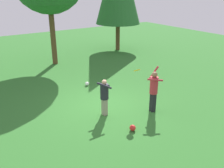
{
  "coord_description": "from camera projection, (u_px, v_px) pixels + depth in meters",
  "views": [
    {
      "loc": [
        -5.2,
        -8.47,
        5.04
      ],
      "look_at": [
        0.33,
        -0.18,
        1.05
      ],
      "focal_mm": 39.52,
      "sensor_mm": 36.0,
      "label": 1
    }
  ],
  "objects": [
    {
      "name": "ground_plane",
      "position": [
        104.0,
        106.0,
        11.1
      ],
      "size": [
        40.0,
        40.0,
        0.0
      ],
      "primitive_type": "plane",
      "color": "#2D6B28"
    },
    {
      "name": "person_catcher",
      "position": [
        104.0,
        94.0,
        10.01
      ],
      "size": [
        0.66,
        0.63,
        1.57
      ],
      "rotation": [
        0.0,
        0.0,
        -0.35
      ],
      "color": "gray",
      "rests_on": "ground_plane"
    },
    {
      "name": "ball_red",
      "position": [
        133.0,
        128.0,
        9.16
      ],
      "size": [
        0.24,
        0.24,
        0.24
      ],
      "primitive_type": "sphere",
      "color": "red",
      "rests_on": "ground_plane"
    },
    {
      "name": "ball_white",
      "position": [
        87.0,
        84.0,
        13.31
      ],
      "size": [
        0.21,
        0.21,
        0.21
      ],
      "primitive_type": "sphere",
      "color": "white",
      "rests_on": "ground_plane"
    },
    {
      "name": "person_thrower",
      "position": [
        154.0,
        88.0,
        10.25
      ],
      "size": [
        0.69,
        0.68,
        1.98
      ],
      "rotation": [
        0.0,
        0.0,
        2.55
      ],
      "color": "black",
      "rests_on": "ground_plane"
    },
    {
      "name": "frisbee",
      "position": [
        137.0,
        70.0,
        9.96
      ],
      "size": [
        0.29,
        0.27,
        0.15
      ],
      "color": "yellow"
    }
  ]
}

